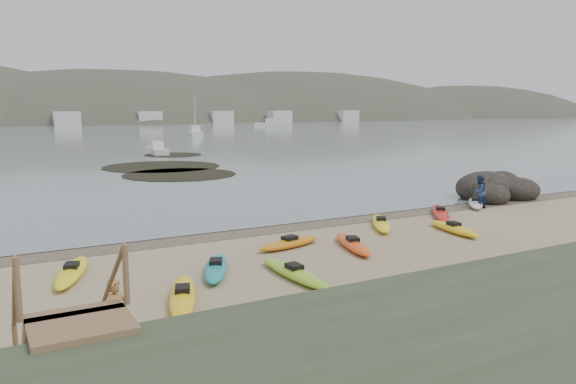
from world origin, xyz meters
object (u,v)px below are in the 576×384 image
stairs (68,347)px  person_west (116,316)px  rock_cluster (496,194)px  person_east (479,192)px

stairs → person_west: bearing=54.2°
stairs → rock_cluster: size_ratio=0.50×
stairs → rock_cluster: stairs is taller
person_west → rock_cluster: (24.18, 10.61, -0.58)m
person_east → rock_cluster: person_east is taller
person_west → person_east: size_ratio=0.94×
stairs → person_west: 2.05m
stairs → person_west: stairs is taller
stairs → person_east: bearing=25.3°
stairs → person_east: stairs is taller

